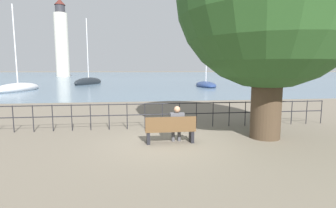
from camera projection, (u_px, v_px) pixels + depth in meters
ground_plane at (170, 143)px, 8.68m from camera, size 1000.00×1000.00×0.00m
harbor_water at (134, 74)px, 167.46m from camera, size 600.00×300.00×0.01m
park_bench at (170, 130)px, 8.57m from camera, size 1.65×0.45×0.90m
seated_person_left at (177, 122)px, 8.64m from camera, size 0.46×0.35×1.22m
promenade_railing at (162, 111)px, 10.77m from camera, size 14.43×0.04×1.05m
sailboat_0 at (89, 82)px, 44.48m from camera, size 4.56×8.46×11.38m
sailboat_1 at (206, 85)px, 38.10m from camera, size 2.85×7.28×11.53m
sailboat_2 at (18, 88)px, 30.52m from camera, size 3.72×8.46×10.16m
sailboat_3 at (269, 87)px, 33.09m from camera, size 4.35×6.97×10.32m
harbor_lighthouse at (62, 41)px, 96.44m from camera, size 4.88×4.88×28.02m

